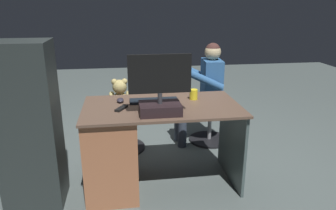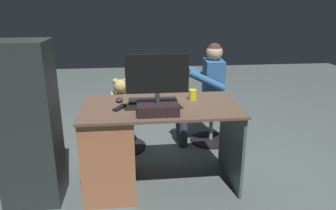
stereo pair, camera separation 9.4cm
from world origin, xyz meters
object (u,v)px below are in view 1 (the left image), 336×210
object	(u,v)px
desk	(122,146)
monitor	(160,95)
person	(204,86)
keyboard	(154,101)
visitor_chair	(210,119)
cup	(194,94)
tv_remote	(121,108)
office_chair_teddy	(122,127)
computer_mouse	(120,100)
teddy_bear	(120,95)

from	to	relation	value
desk	monitor	xyz separation A→B (m)	(-0.31, 0.20, 0.50)
monitor	person	size ratio (longest dim) A/B	0.42
keyboard	visitor_chair	bearing A→B (deg)	-134.94
cup	tv_remote	world-z (taller)	cup
tv_remote	office_chair_teddy	size ratio (longest dim) A/B	0.30
tv_remote	office_chair_teddy	xyz separation A→B (m)	(0.02, -0.82, -0.49)
computer_mouse	cup	xyz separation A→B (m)	(-0.65, 0.01, 0.03)
office_chair_teddy	cup	bearing A→B (deg)	136.00
visitor_chair	person	size ratio (longest dim) A/B	0.41
teddy_bear	person	bearing A→B (deg)	-176.75
visitor_chair	person	world-z (taller)	person
computer_mouse	cup	world-z (taller)	cup
keyboard	teddy_bear	bearing A→B (deg)	-65.96
desk	office_chair_teddy	xyz separation A→B (m)	(0.00, -0.77, -0.13)
visitor_chair	monitor	bearing A→B (deg)	55.62
office_chair_teddy	visitor_chair	world-z (taller)	same
person	computer_mouse	bearing A→B (deg)	36.64
keyboard	visitor_chair	distance (m)	1.13
tv_remote	visitor_chair	distance (m)	1.43
cup	teddy_bear	xyz separation A→B (m)	(0.66, -0.64, -0.17)
desk	keyboard	size ratio (longest dim) A/B	3.14
monitor	person	world-z (taller)	monitor
office_chair_teddy	teddy_bear	size ratio (longest dim) A/B	1.47
desk	teddy_bear	distance (m)	0.81
desk	monitor	bearing A→B (deg)	147.57
cup	teddy_bear	bearing A→B (deg)	-44.51
keyboard	tv_remote	world-z (taller)	keyboard
teddy_bear	visitor_chair	size ratio (longest dim) A/B	0.72
computer_mouse	teddy_bear	world-z (taller)	teddy_bear
desk	person	size ratio (longest dim) A/B	1.14
desk	teddy_bear	bearing A→B (deg)	-89.64
keyboard	visitor_chair	xyz separation A→B (m)	(-0.72, -0.73, -0.48)
tv_remote	visitor_chair	bearing A→B (deg)	-108.97
person	keyboard	bearing A→B (deg)	48.33
monitor	visitor_chair	distance (m)	1.40
desk	tv_remote	size ratio (longest dim) A/B	8.78
teddy_bear	visitor_chair	bearing A→B (deg)	-176.70
visitor_chair	computer_mouse	bearing A→B (deg)	34.53
monitor	person	distance (m)	1.22
tv_remote	office_chair_teddy	bearing A→B (deg)	-59.49
visitor_chair	person	xyz separation A→B (m)	(0.08, 0.01, 0.40)
computer_mouse	office_chair_teddy	distance (m)	0.80
keyboard	teddy_bear	distance (m)	0.74
computer_mouse	person	world-z (taller)	person
tv_remote	person	distance (m)	1.28
visitor_chair	office_chair_teddy	bearing A→B (deg)	3.95
monitor	teddy_bear	xyz separation A→B (m)	(0.31, -0.98, -0.27)
monitor	office_chair_teddy	bearing A→B (deg)	-71.93
desk	visitor_chair	world-z (taller)	desk
computer_mouse	visitor_chair	world-z (taller)	computer_mouse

